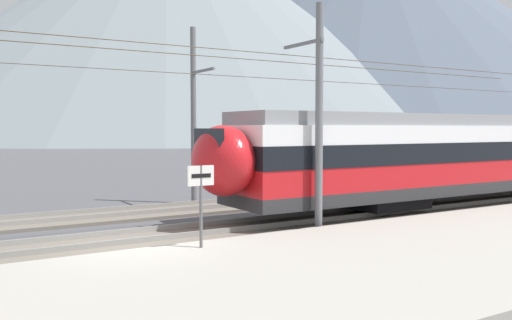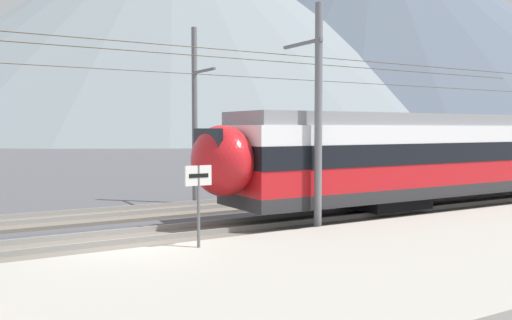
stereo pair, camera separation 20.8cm
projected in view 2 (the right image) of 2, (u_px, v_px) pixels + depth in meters
ground_plane at (134, 254)px, 14.20m from camera, size 400.00×400.00×0.00m
platform_slab at (208, 293)px, 10.32m from camera, size 120.00×7.64×0.32m
track_near at (117, 241)px, 15.48m from camera, size 120.00×3.00×0.28m
track_far at (80, 218)px, 19.55m from camera, size 120.00×3.00×0.28m
catenary_mast_mid at (316, 112)px, 16.84m from camera, size 49.55×2.04×7.14m
catenary_mast_far_side at (196, 112)px, 23.51m from camera, size 49.55×2.14×7.67m
platform_sign at (198, 187)px, 13.46m from camera, size 0.70×0.08×2.05m
mountain_central_peak at (174, 24)px, 183.10m from camera, size 195.91×195.91×77.08m
mountain_right_ridge at (375, 29)px, 217.41m from camera, size 215.45×215.45×86.36m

